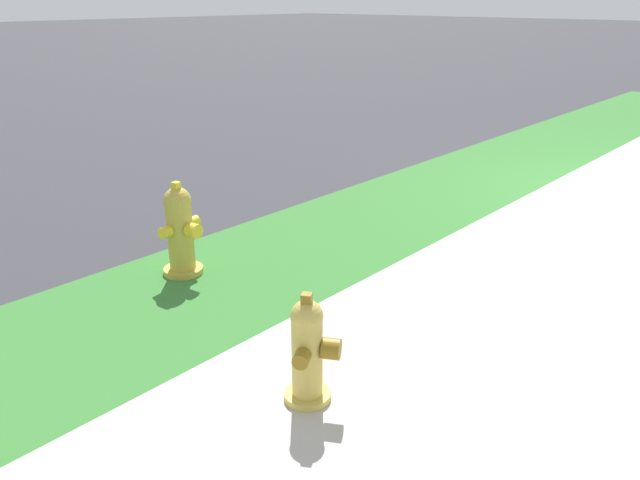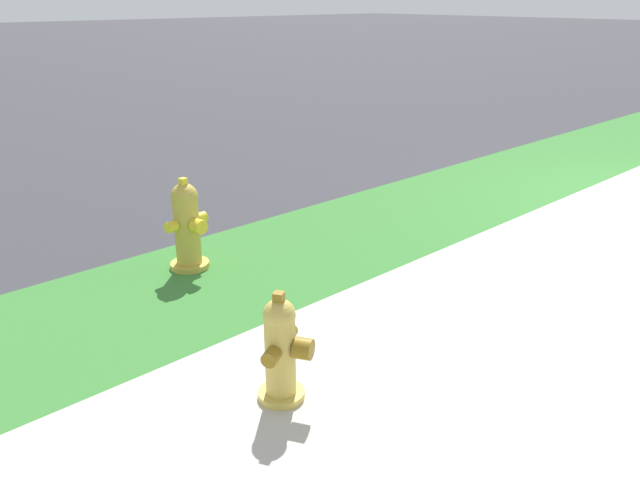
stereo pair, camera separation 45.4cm
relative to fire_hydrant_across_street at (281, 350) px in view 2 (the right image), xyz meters
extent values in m
cube|color=#387A33|center=(5.41, 1.63, -0.32)|extent=(18.00, 1.76, 0.01)
cylinder|color=gold|center=(0.00, 0.01, -0.30)|extent=(0.27, 0.27, 0.05)
cylinder|color=gold|center=(0.00, 0.01, -0.03)|extent=(0.17, 0.17, 0.49)
sphere|color=gold|center=(0.00, 0.01, 0.22)|extent=(0.18, 0.18, 0.18)
cube|color=olive|center=(0.00, 0.01, 0.33)|extent=(0.08, 0.08, 0.06)
cylinder|color=olive|center=(0.11, 0.07, 0.03)|extent=(0.12, 0.12, 0.09)
cylinder|color=olive|center=(-0.12, -0.06, 0.03)|extent=(0.12, 0.12, 0.09)
cylinder|color=olive|center=(0.06, -0.11, 0.03)|extent=(0.15, 0.15, 0.12)
cylinder|color=gold|center=(0.61, 1.98, -0.30)|extent=(0.33, 0.33, 0.05)
cylinder|color=gold|center=(0.61, 1.98, 0.02)|extent=(0.21, 0.21, 0.58)
sphere|color=gold|center=(0.61, 1.98, 0.31)|extent=(0.22, 0.22, 0.22)
cube|color=yellow|center=(0.61, 1.98, 0.44)|extent=(0.06, 0.06, 0.06)
cylinder|color=yellow|center=(0.76, 1.99, 0.09)|extent=(0.10, 0.10, 0.09)
cylinder|color=yellow|center=(0.46, 1.96, 0.09)|extent=(0.10, 0.10, 0.09)
cylinder|color=yellow|center=(0.63, 1.82, 0.09)|extent=(0.13, 0.11, 0.12)
camera|label=1|loc=(-2.20, -2.03, 1.84)|focal=35.00mm
camera|label=2|loc=(-1.89, -2.36, 1.84)|focal=35.00mm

